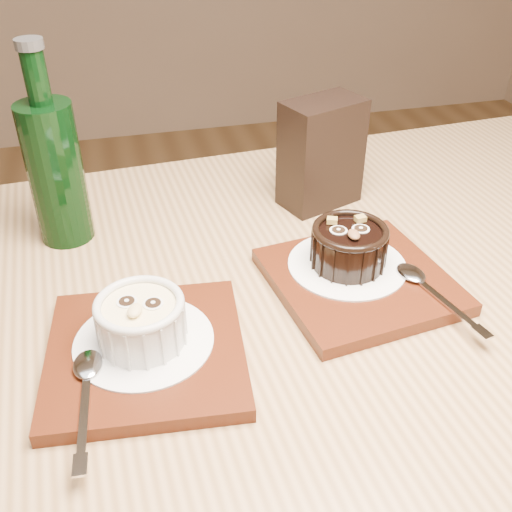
{
  "coord_description": "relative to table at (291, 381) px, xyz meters",
  "views": [
    {
      "loc": [
        -0.11,
        -0.27,
        1.15
      ],
      "look_at": [
        0.01,
        0.2,
        0.81
      ],
      "focal_mm": 42.0,
      "sensor_mm": 36.0,
      "label": 1
    }
  ],
  "objects": [
    {
      "name": "condiment_stand",
      "position": [
        0.1,
        0.22,
        0.16
      ],
      "size": [
        0.11,
        0.09,
        0.14
      ],
      "primitive_type": "cube",
      "rotation": [
        0.0,
        0.0,
        0.35
      ],
      "color": "black",
      "rests_on": "table"
    },
    {
      "name": "ramekin_white",
      "position": [
        -0.15,
        -0.01,
        0.13
      ],
      "size": [
        0.08,
        0.08,
        0.05
      ],
      "rotation": [
        0.0,
        0.0,
        -0.36
      ],
      "color": "silver",
      "rests_on": "doily_left"
    },
    {
      "name": "doily_right",
      "position": [
        0.08,
        0.05,
        0.11
      ],
      "size": [
        0.13,
        0.13,
        0.0
      ],
      "primitive_type": "cylinder",
      "color": "white",
      "rests_on": "tray_right"
    },
    {
      "name": "tray_left",
      "position": [
        -0.15,
        -0.02,
        0.1
      ],
      "size": [
        0.2,
        0.2,
        0.01
      ],
      "primitive_type": "cube",
      "rotation": [
        0.0,
        0.0,
        -0.1
      ],
      "color": "#4E1E0D",
      "rests_on": "table"
    },
    {
      "name": "green_bottle",
      "position": [
        -0.22,
        0.22,
        0.18
      ],
      "size": [
        0.06,
        0.06,
        0.24
      ],
      "color": "black",
      "rests_on": "table"
    },
    {
      "name": "spoon_left",
      "position": [
        -0.21,
        -0.07,
        0.11
      ],
      "size": [
        0.04,
        0.14,
        0.01
      ],
      "primitive_type": null,
      "rotation": [
        0.0,
        0.0,
        -0.07
      ],
      "color": "silver",
      "rests_on": "tray_left"
    },
    {
      "name": "spoon_right",
      "position": [
        0.14,
        -0.01,
        0.11
      ],
      "size": [
        0.05,
        0.14,
        0.01
      ],
      "primitive_type": null,
      "rotation": [
        0.0,
        0.0,
        0.22
      ],
      "color": "silver",
      "rests_on": "tray_right"
    },
    {
      "name": "ramekin_dark",
      "position": [
        0.08,
        0.05,
        0.13
      ],
      "size": [
        0.08,
        0.08,
        0.05
      ],
      "rotation": [
        0.0,
        0.0,
        -0.12
      ],
      "color": "black",
      "rests_on": "doily_right"
    },
    {
      "name": "tray_right",
      "position": [
        0.08,
        0.03,
        0.1
      ],
      "size": [
        0.2,
        0.2,
        0.01
      ],
      "primitive_type": "cube",
      "rotation": [
        0.0,
        0.0,
        0.13
      ],
      "color": "#4E1E0D",
      "rests_on": "table"
    },
    {
      "name": "table",
      "position": [
        0.0,
        0.0,
        0.0
      ],
      "size": [
        1.25,
        0.88,
        0.75
      ],
      "rotation": [
        0.0,
        0.0,
        0.06
      ],
      "color": "olive",
      "rests_on": "ground"
    },
    {
      "name": "doily_left",
      "position": [
        -0.15,
        -0.01,
        0.11
      ],
      "size": [
        0.13,
        0.13,
        0.0
      ],
      "primitive_type": "cylinder",
      "color": "white",
      "rests_on": "tray_left"
    }
  ]
}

